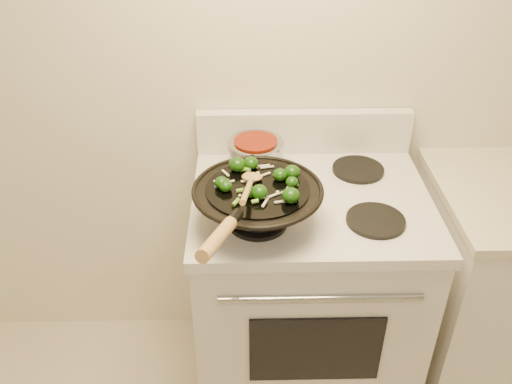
{
  "coord_description": "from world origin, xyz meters",
  "views": [
    {
      "loc": [
        -0.33,
        -0.3,
        1.91
      ],
      "look_at": [
        -0.3,
        1.04,
        1.02
      ],
      "focal_mm": 38.0,
      "sensor_mm": 36.0,
      "label": 1
    }
  ],
  "objects": [
    {
      "name": "saucepan",
      "position": [
        -0.3,
        1.32,
        0.99
      ],
      "size": [
        0.19,
        0.31,
        0.11
      ],
      "color": "#95999D",
      "rests_on": "stove"
    },
    {
      "name": "wok",
      "position": [
        -0.3,
        1.02,
        1.0
      ],
      "size": [
        0.39,
        0.63,
        0.23
      ],
      "color": "black",
      "rests_on": "stove"
    },
    {
      "name": "stove",
      "position": [
        -0.12,
        1.17,
        0.47
      ],
      "size": [
        0.78,
        0.67,
        1.08
      ],
      "color": "silver",
      "rests_on": "ground"
    },
    {
      "name": "wooden_spoon",
      "position": [
        -0.32,
        0.99,
        1.08
      ],
      "size": [
        0.07,
        0.28,
        0.1
      ],
      "color": "#A87C42",
      "rests_on": "wok"
    },
    {
      "name": "stirfry",
      "position": [
        -0.29,
        1.04,
        1.07
      ],
      "size": [
        0.26,
        0.24,
        0.05
      ],
      "color": "#123908",
      "rests_on": "wok"
    }
  ]
}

